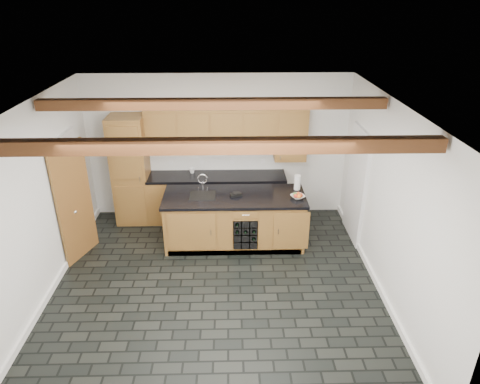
{
  "coord_description": "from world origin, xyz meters",
  "views": [
    {
      "loc": [
        0.24,
        -5.35,
        4.14
      ],
      "look_at": [
        0.39,
        0.8,
        1.23
      ],
      "focal_mm": 32.0,
      "sensor_mm": 36.0,
      "label": 1
    }
  ],
  "objects_px": {
    "fruit_bowl": "(298,197)",
    "paper_towel": "(297,182)",
    "kitchen_scale": "(236,194)",
    "island": "(235,219)"
  },
  "relations": [
    {
      "from": "island",
      "to": "fruit_bowl",
      "type": "xyz_separation_m",
      "value": [
        1.07,
        -0.12,
        0.49
      ]
    },
    {
      "from": "island",
      "to": "paper_towel",
      "type": "distance_m",
      "value": 1.29
    },
    {
      "from": "kitchen_scale",
      "to": "paper_towel",
      "type": "xyz_separation_m",
      "value": [
        1.09,
        0.24,
        0.11
      ]
    },
    {
      "from": "island",
      "to": "kitchen_scale",
      "type": "height_order",
      "value": "kitchen_scale"
    },
    {
      "from": "kitchen_scale",
      "to": "paper_towel",
      "type": "height_order",
      "value": "paper_towel"
    },
    {
      "from": "fruit_bowl",
      "to": "paper_towel",
      "type": "xyz_separation_m",
      "value": [
        0.04,
        0.36,
        0.11
      ]
    },
    {
      "from": "kitchen_scale",
      "to": "fruit_bowl",
      "type": "height_order",
      "value": "kitchen_scale"
    },
    {
      "from": "kitchen_scale",
      "to": "island",
      "type": "bearing_deg",
      "value": 161.36
    },
    {
      "from": "kitchen_scale",
      "to": "paper_towel",
      "type": "relative_size",
      "value": 0.83
    },
    {
      "from": "island",
      "to": "paper_towel",
      "type": "xyz_separation_m",
      "value": [
        1.11,
        0.24,
        0.6
      ]
    }
  ]
}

